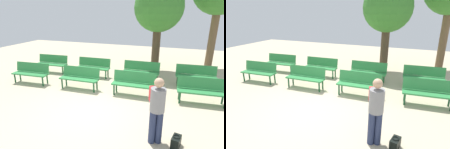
{
  "view_description": "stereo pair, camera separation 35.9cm",
  "coord_description": "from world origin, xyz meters",
  "views": [
    {
      "loc": [
        2.47,
        -4.89,
        3.03
      ],
      "look_at": [
        0.0,
        2.06,
        0.55
      ],
      "focal_mm": 30.61,
      "sensor_mm": 36.0,
      "label": 1
    },
    {
      "loc": [
        2.8,
        -4.76,
        3.03
      ],
      "look_at": [
        0.0,
        2.06,
        0.55
      ],
      "focal_mm": 30.61,
      "sensor_mm": 36.0,
      "label": 2
    }
  ],
  "objects": [
    {
      "name": "ground_plane",
      "position": [
        0.0,
        0.0,
        0.0
      ],
      "size": [
        24.0,
        24.0,
        0.0
      ],
      "primitive_type": "plane",
      "color": "#BCAD8E"
    },
    {
      "name": "bench_r0_c0",
      "position": [
        -3.48,
        1.37,
        0.5
      ],
      "size": [
        1.63,
        0.58,
        0.87
      ],
      "rotation": [
        0.0,
        0.0,
        0.07
      ],
      "color": "#2D8442",
      "rests_on": "ground_plane"
    },
    {
      "name": "bench_r0_c1",
      "position": [
        -1.18,
        1.51,
        0.5
      ],
      "size": [
        1.61,
        0.52,
        0.87
      ],
      "rotation": [
        0.0,
        0.0,
        0.03
      ],
      "color": "#2D8442",
      "rests_on": "ground_plane"
    },
    {
      "name": "bench_r0_c2",
      "position": [
        1.02,
        1.62,
        0.5
      ],
      "size": [
        1.61,
        0.52,
        0.87
      ],
      "rotation": [
        0.0,
        0.0,
        0.02
      ],
      "color": "#2D8442",
      "rests_on": "ground_plane"
    },
    {
      "name": "bench_r0_c3",
      "position": [
        3.35,
        1.74,
        0.5
      ],
      "size": [
        1.63,
        0.61,
        0.87
      ],
      "rotation": [
        0.0,
        0.0,
        0.08
      ],
      "color": "#2D8442",
      "rests_on": "ground_plane"
    },
    {
      "name": "bench_r1_c0",
      "position": [
        -3.58,
        2.99,
        0.5
      ],
      "size": [
        1.63,
        0.59,
        0.87
      ],
      "rotation": [
        0.0,
        0.0,
        0.07
      ],
      "color": "#2D8442",
      "rests_on": "ground_plane"
    },
    {
      "name": "bench_r1_c1",
      "position": [
        -1.31,
        3.1,
        0.5
      ],
      "size": [
        1.62,
        0.53,
        0.87
      ],
      "rotation": [
        0.0,
        0.0,
        0.03
      ],
      "color": "#2D8442",
      "rests_on": "ground_plane"
    },
    {
      "name": "bench_r1_c2",
      "position": [
        0.97,
        3.21,
        0.5
      ],
      "size": [
        1.61,
        0.52,
        0.87
      ],
      "rotation": [
        0.0,
        0.0,
        0.03
      ],
      "color": "#2D8442",
      "rests_on": "ground_plane"
    },
    {
      "name": "bench_r1_c3",
      "position": [
        3.24,
        3.36,
        0.5
      ],
      "size": [
        1.63,
        0.59,
        0.87
      ],
      "rotation": [
        0.0,
        0.0,
        0.07
      ],
      "color": "#2D8442",
      "rests_on": "ground_plane"
    },
    {
      "name": "tree_0",
      "position": [
        1.34,
        5.02,
        3.12
      ],
      "size": [
        2.37,
        2.37,
        4.36
      ],
      "color": "#4C3A28",
      "rests_on": "ground_plane"
    },
    {
      "name": "visitor_with_backpack",
      "position": [
        2.13,
        -0.87,
        0.94
      ],
      "size": [
        0.46,
        0.59,
        1.65
      ],
      "rotation": [
        0.0,
        0.0,
        3.48
      ],
      "color": "navy",
      "rests_on": "ground_plane"
    },
    {
      "name": "handbag",
      "position": [
        2.63,
        -0.89,
        0.13
      ],
      "size": [
        0.24,
        0.35,
        0.29
      ],
      "color": "black",
      "rests_on": "ground_plane"
    }
  ]
}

